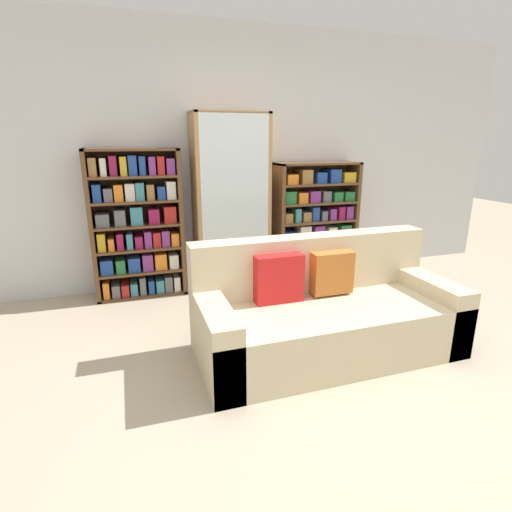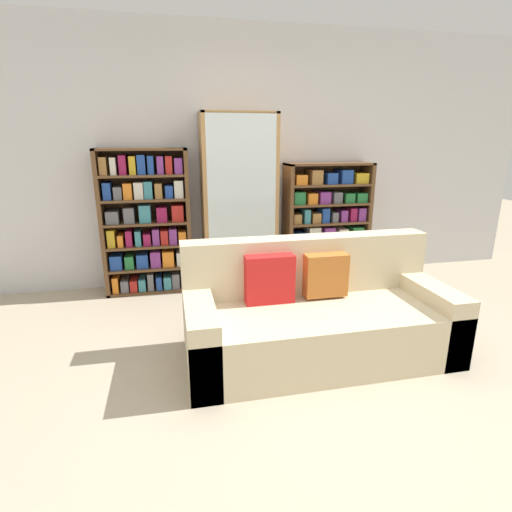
{
  "view_description": "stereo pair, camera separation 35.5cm",
  "coord_description": "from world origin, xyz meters",
  "px_view_note": "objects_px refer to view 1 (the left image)",
  "views": [
    {
      "loc": [
        -1.23,
        -1.86,
        1.56
      ],
      "look_at": [
        -0.16,
        1.38,
        0.56
      ],
      "focal_mm": 28.0,
      "sensor_mm": 36.0,
      "label": 1
    },
    {
      "loc": [
        -0.89,
        -1.95,
        1.56
      ],
      "look_at": [
        -0.16,
        1.38,
        0.56
      ],
      "focal_mm": 28.0,
      "sensor_mm": 36.0,
      "label": 2
    }
  ],
  "objects_px": {
    "bookshelf_right": "(315,222)",
    "wine_bottle": "(297,291)",
    "bookshelf_left": "(138,225)",
    "display_cabinet": "(231,203)",
    "couch": "(324,314)"
  },
  "relations": [
    {
      "from": "bookshelf_right",
      "to": "wine_bottle",
      "type": "bearing_deg",
      "value": -125.47
    },
    {
      "from": "couch",
      "to": "display_cabinet",
      "type": "relative_size",
      "value": 1.06
    },
    {
      "from": "bookshelf_left",
      "to": "display_cabinet",
      "type": "height_order",
      "value": "display_cabinet"
    },
    {
      "from": "display_cabinet",
      "to": "wine_bottle",
      "type": "height_order",
      "value": "display_cabinet"
    },
    {
      "from": "couch",
      "to": "display_cabinet",
      "type": "bearing_deg",
      "value": 100.09
    },
    {
      "from": "display_cabinet",
      "to": "wine_bottle",
      "type": "distance_m",
      "value": 1.17
    },
    {
      "from": "bookshelf_left",
      "to": "wine_bottle",
      "type": "xyz_separation_m",
      "value": [
        1.4,
        -0.81,
        -0.57
      ]
    },
    {
      "from": "couch",
      "to": "bookshelf_right",
      "type": "relative_size",
      "value": 1.47
    },
    {
      "from": "couch",
      "to": "wine_bottle",
      "type": "bearing_deg",
      "value": 80.19
    },
    {
      "from": "bookshelf_left",
      "to": "display_cabinet",
      "type": "relative_size",
      "value": 0.81
    },
    {
      "from": "wine_bottle",
      "to": "bookshelf_left",
      "type": "bearing_deg",
      "value": 150.03
    },
    {
      "from": "bookshelf_left",
      "to": "bookshelf_right",
      "type": "relative_size",
      "value": 1.13
    },
    {
      "from": "bookshelf_left",
      "to": "bookshelf_right",
      "type": "xyz_separation_m",
      "value": [
        1.97,
        0.0,
        -0.09
      ]
    },
    {
      "from": "bookshelf_left",
      "to": "display_cabinet",
      "type": "distance_m",
      "value": 0.98
    },
    {
      "from": "display_cabinet",
      "to": "bookshelf_right",
      "type": "bearing_deg",
      "value": 0.9
    }
  ]
}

